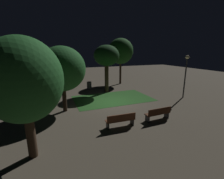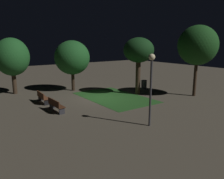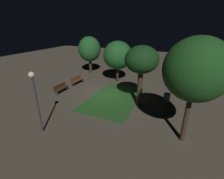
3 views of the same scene
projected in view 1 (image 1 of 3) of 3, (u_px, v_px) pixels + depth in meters
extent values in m
plane|color=#4C4438|center=(113.00, 102.00, 14.15)|extent=(60.00, 60.00, 0.00)
cube|color=#23511E|center=(113.00, 98.00, 15.28)|extent=(7.29, 4.49, 0.01)
cube|color=brown|center=(120.00, 120.00, 9.52)|extent=(1.82, 0.55, 0.06)
cube|color=brown|center=(122.00, 118.00, 9.27)|extent=(1.80, 0.13, 0.40)
cube|color=black|center=(108.00, 125.00, 9.31)|extent=(0.09, 0.39, 0.42)
cube|color=black|center=(132.00, 121.00, 9.83)|extent=(0.09, 0.39, 0.42)
cube|color=#422314|center=(157.00, 113.00, 10.51)|extent=(1.82, 0.54, 0.06)
cube|color=#422314|center=(160.00, 111.00, 10.26)|extent=(1.80, 0.12, 0.40)
cube|color=#2D2D33|center=(147.00, 119.00, 10.25)|extent=(0.09, 0.39, 0.42)
cube|color=#2D2D33|center=(166.00, 115.00, 10.88)|extent=(0.09, 0.39, 0.42)
cylinder|color=#38281C|center=(30.00, 130.00, 6.64)|extent=(0.38, 0.38, 2.55)
ellipsoid|color=#1E5623|center=(23.00, 80.00, 6.13)|extent=(3.04, 3.04, 3.39)
cylinder|color=#2D2116|center=(64.00, 96.00, 11.85)|extent=(0.31, 0.31, 2.30)
ellipsoid|color=#1E5623|center=(62.00, 69.00, 11.35)|extent=(3.35, 3.35, 3.25)
cylinder|color=#38281C|center=(120.00, 71.00, 21.70)|extent=(0.28, 0.28, 3.50)
ellipsoid|color=#194719|center=(121.00, 51.00, 21.06)|extent=(3.34, 3.34, 3.37)
cylinder|color=#38281C|center=(107.00, 78.00, 17.20)|extent=(0.43, 0.43, 3.25)
ellipsoid|color=#143816|center=(106.00, 56.00, 16.63)|extent=(2.69, 2.69, 2.20)
cylinder|color=#333338|center=(185.00, 79.00, 15.18)|extent=(0.12, 0.12, 3.76)
sphere|color=#F4E5B2|center=(187.00, 57.00, 14.69)|extent=(0.36, 0.36, 0.36)
cylinder|color=#4C4C4C|center=(89.00, 85.00, 18.90)|extent=(0.56, 0.56, 0.89)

